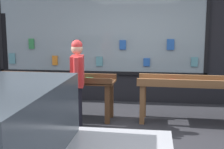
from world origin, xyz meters
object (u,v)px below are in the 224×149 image
display_table_right (204,87)px  small_dog (44,114)px  display_table_left (53,83)px  person_browsing (77,78)px

display_table_right → small_dog: display_table_right is taller
display_table_left → display_table_right: bearing=0.0°
display_table_right → person_browsing: size_ratio=1.56×
display_table_left → display_table_right: (2.88, 0.00, 0.00)m
display_table_right → person_browsing: person_browsing is taller
small_dog → person_browsing: bearing=-105.2°
person_browsing → small_dog: size_ratio=3.14×
display_table_left → person_browsing: 0.82m
display_table_right → small_dog: bearing=-165.3°
display_table_left → person_browsing: person_browsing is taller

